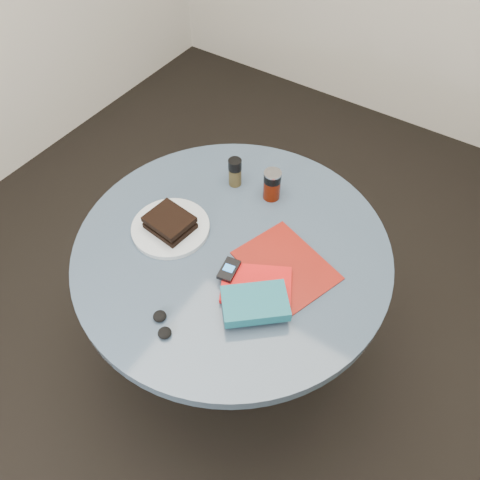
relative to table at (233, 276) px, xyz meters
The scene contains 11 objects.
ground 0.59m from the table, ahead, with size 4.00×4.00×0.00m, color black.
table is the anchor object (origin of this frame).
plate 0.27m from the table, 165.70° to the right, with size 0.25×0.25×0.02m, color silver.
sandwich 0.29m from the table, 164.28° to the right, with size 0.15×0.13×0.05m.
soda_can 0.34m from the table, 92.17° to the left, with size 0.07×0.07×0.11m.
pepper_grinder 0.36m from the table, 121.88° to the left, with size 0.05×0.05×0.11m.
magazine 0.25m from the table, ahead, with size 0.28×0.21×0.01m, color maroon.
red_book 0.25m from the table, 31.61° to the right, with size 0.20×0.13×0.02m, color red.
novel 0.32m from the table, 40.66° to the right, with size 0.18×0.12×0.04m, color #155766.
mp3_player 0.22m from the table, 60.46° to the right, with size 0.06×0.09×0.01m.
headphones 0.38m from the table, 90.17° to the right, with size 0.10×0.09×0.02m.
Camera 1 is at (0.53, -0.75, 1.90)m, focal length 35.00 mm.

